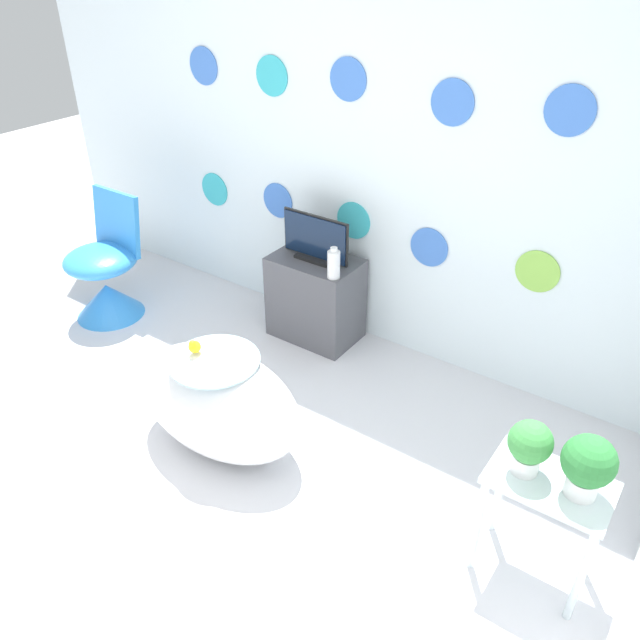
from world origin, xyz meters
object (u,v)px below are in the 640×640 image
at_px(potted_plant_left, 530,445).
at_px(potted_plant_right, 588,464).
at_px(chair, 106,278).
at_px(tv, 315,240).
at_px(vase, 334,264).
at_px(bathtub, 219,401).

height_order(potted_plant_left, potted_plant_right, potted_plant_right).
bearing_deg(chair, tv, 24.56).
bearing_deg(vase, bathtub, -91.59).
relative_size(bathtub, vase, 4.93).
bearing_deg(chair, potted_plant_left, -6.70).
distance_m(bathtub, potted_plant_right, 1.68).
bearing_deg(bathtub, vase, 88.41).
relative_size(bathtub, chair, 1.13).
bearing_deg(vase, potted_plant_right, -26.32).
xyz_separation_m(bathtub, potted_plant_right, (1.62, 0.16, 0.39)).
xyz_separation_m(potted_plant_left, potted_plant_right, (0.20, 0.01, 0.02)).
relative_size(tv, potted_plant_left, 2.00).
bearing_deg(bathtub, tv, 99.98).
relative_size(potted_plant_left, potted_plant_right, 0.89).
bearing_deg(vase, tv, 149.68).
distance_m(chair, potted_plant_right, 3.13).
xyz_separation_m(chair, tv, (1.28, 0.58, 0.39)).
bearing_deg(potted_plant_right, vase, 153.68).
xyz_separation_m(vase, potted_plant_right, (1.60, -0.79, 0.03)).
bearing_deg(bathtub, potted_plant_left, 6.21).
relative_size(chair, vase, 4.37).
xyz_separation_m(tv, potted_plant_left, (1.61, -0.92, -0.03)).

